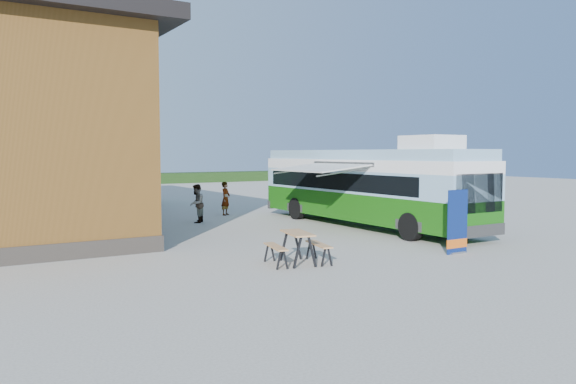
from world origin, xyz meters
TOP-DOWN VIEW (x-y plane):
  - ground at (0.00, 0.00)m, footprint 100.00×100.00m
  - hedge at (8.00, 38.00)m, footprint 40.00×3.00m
  - bus at (2.65, 1.45)m, footprint 2.53×11.89m
  - awning at (0.50, 1.35)m, footprint 2.41×3.96m
  - banner at (0.99, -4.98)m, footprint 0.84×0.18m
  - picnic_table at (-3.95, -3.81)m, footprint 1.79×1.66m
  - person_a at (-0.55, 8.20)m, footprint 0.71×0.68m
  - person_b at (-2.90, 6.11)m, footprint 1.00×1.04m
  - slurry_tanker at (-2.96, 15.99)m, footprint 3.33×5.64m

SIDE VIEW (x-z plane):
  - ground at x=0.00m, z-range 0.00..0.00m
  - hedge at x=8.00m, z-range 0.00..1.00m
  - picnic_table at x=-3.95m, z-range 0.22..1.09m
  - banner at x=0.99m, z-range -0.18..1.76m
  - person_a at x=-0.55m, z-range 0.00..1.64m
  - person_b at x=-2.90m, z-range 0.00..1.68m
  - slurry_tanker at x=-2.96m, z-range 0.17..2.39m
  - bus at x=2.65m, z-range -0.08..3.57m
  - awning at x=0.50m, z-range 2.43..2.92m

